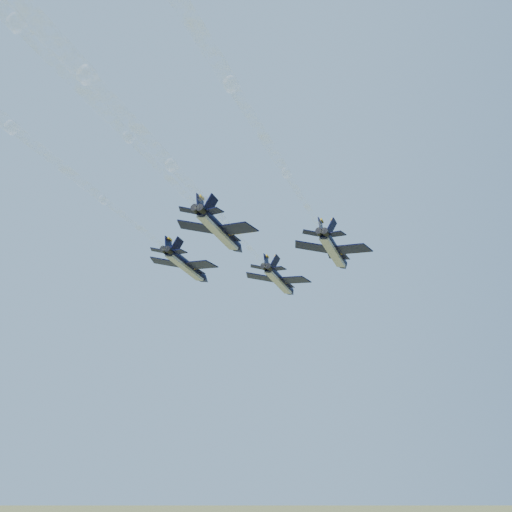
{
  "coord_description": "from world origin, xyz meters",
  "views": [
    {
      "loc": [
        3.85,
        -86.47,
        69.94
      ],
      "look_at": [
        0.57,
        -1.01,
        101.07
      ],
      "focal_mm": 40.0,
      "sensor_mm": 36.0,
      "label": 1
    }
  ],
  "objects_px": {
    "jet_left": "(187,266)",
    "jet_slot": "(220,230)",
    "jet_lead": "(280,280)",
    "jet_right": "(334,250)"
  },
  "relations": [
    {
      "from": "jet_left",
      "to": "jet_slot",
      "type": "xyz_separation_m",
      "value": [
        6.86,
        -14.58,
        0.0
      ]
    },
    {
      "from": "jet_lead",
      "to": "jet_right",
      "type": "relative_size",
      "value": 1.0
    },
    {
      "from": "jet_left",
      "to": "jet_slot",
      "type": "bearing_deg",
      "value": -45.66
    },
    {
      "from": "jet_lead",
      "to": "jet_right",
      "type": "xyz_separation_m",
      "value": [
        8.15,
        -14.74,
        0.0
      ]
    },
    {
      "from": "jet_left",
      "to": "jet_right",
      "type": "distance_m",
      "value": 24.02
    },
    {
      "from": "jet_left",
      "to": "jet_right",
      "type": "relative_size",
      "value": 1.0
    },
    {
      "from": "jet_lead",
      "to": "jet_slot",
      "type": "height_order",
      "value": "same"
    },
    {
      "from": "jet_lead",
      "to": "jet_left",
      "type": "relative_size",
      "value": 1.0
    },
    {
      "from": "jet_slot",
      "to": "jet_right",
      "type": "bearing_deg",
      "value": 46.17
    },
    {
      "from": "jet_right",
      "to": "jet_lead",
      "type": "bearing_deg",
      "value": 138.07
    }
  ]
}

